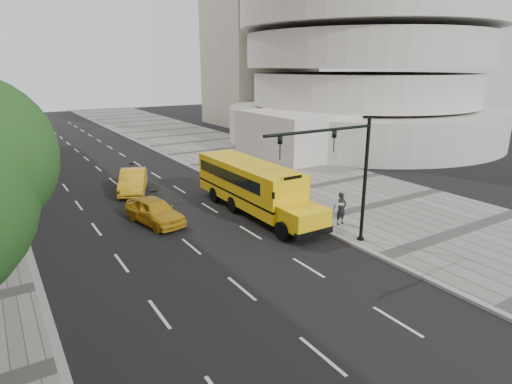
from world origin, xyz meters
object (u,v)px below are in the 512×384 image
traffic_signal (345,168)px  taxi_far (133,181)px  taxi_near (155,211)px  school_bus (251,183)px  pedestrian (341,209)px

traffic_signal → taxi_far: bearing=110.4°
taxi_near → traffic_signal: (6.58, -8.33, 3.34)m
school_bus → taxi_near: school_bus is taller
school_bus → taxi_far: size_ratio=2.36×
taxi_near → pedestrian: (8.67, -6.11, 0.33)m
taxi_far → traffic_signal: bearing=-48.2°
pedestrian → taxi_near: bearing=140.1°
taxi_far → traffic_signal: traffic_signal is taller
taxi_far → pedestrian: (7.80, -13.09, 0.27)m
taxi_far → pedestrian: 15.24m
taxi_far → school_bus: bearing=-36.5°
taxi_far → traffic_signal: size_ratio=0.77×
taxi_near → traffic_signal: size_ratio=0.69×
taxi_near → taxi_far: bearing=70.7°
taxi_near → pedestrian: pedestrian is taller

